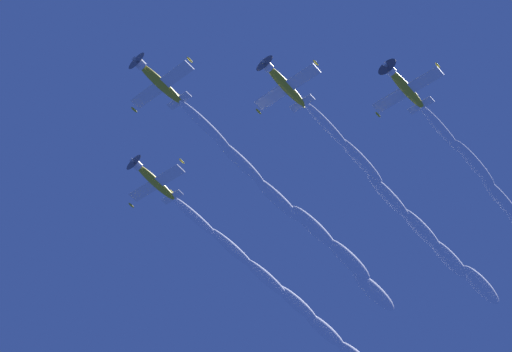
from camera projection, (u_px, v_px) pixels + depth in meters
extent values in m
ellipsoid|color=gold|center=(160.00, 83.00, 86.85)|extent=(4.24, 6.30, 1.28)
cylinder|color=white|center=(140.00, 64.00, 85.51)|extent=(1.45, 1.37, 1.20)
cone|color=white|center=(135.00, 60.00, 85.22)|extent=(0.82, 0.88, 0.57)
cylinder|color=#3F3F47|center=(136.00, 61.00, 85.29)|extent=(2.25, 1.33, 2.59)
cube|color=white|center=(162.00, 85.00, 86.80)|extent=(7.87, 5.21, 1.40)
ellipsoid|color=gold|center=(190.00, 60.00, 85.81)|extent=(0.67, 0.91, 0.29)
ellipsoid|color=gold|center=(134.00, 110.00, 87.80)|extent=(0.67, 0.91, 0.29)
cube|color=white|center=(179.00, 101.00, 88.18)|extent=(3.01, 2.21, 0.56)
cube|color=gold|center=(179.00, 99.00, 88.64)|extent=(0.76, 1.11, 1.12)
ellipsoid|color=#1E232D|center=(158.00, 80.00, 87.07)|extent=(1.40, 1.68, 0.76)
ellipsoid|color=gold|center=(285.00, 86.00, 89.02)|extent=(4.23, 6.29, 1.30)
cylinder|color=white|center=(267.00, 66.00, 87.80)|extent=(1.48, 1.33, 1.20)
cone|color=white|center=(264.00, 62.00, 87.54)|extent=(0.83, 0.87, 0.58)
cylinder|color=#3F3F47|center=(264.00, 63.00, 87.60)|extent=(2.32, 1.24, 2.61)
cube|color=white|center=(287.00, 87.00, 88.96)|extent=(7.86, 5.20, 1.49)
ellipsoid|color=gold|center=(316.00, 63.00, 88.02)|extent=(0.67, 0.91, 0.29)
ellipsoid|color=gold|center=(259.00, 111.00, 89.90)|extent=(0.67, 0.91, 0.29)
cube|color=white|center=(302.00, 103.00, 90.24)|extent=(3.00, 2.21, 0.59)
cube|color=gold|center=(302.00, 102.00, 90.70)|extent=(0.79, 1.07, 1.12)
ellipsoid|color=#1E232D|center=(283.00, 82.00, 89.26)|extent=(1.41, 1.67, 0.77)
ellipsoid|color=gold|center=(155.00, 182.00, 96.07)|extent=(4.24, 6.30, 1.36)
cylinder|color=white|center=(137.00, 165.00, 94.86)|extent=(1.50, 1.34, 1.24)
cone|color=white|center=(133.00, 161.00, 94.60)|extent=(0.84, 0.87, 0.59)
cylinder|color=#3F3F47|center=(134.00, 162.00, 94.66)|extent=(2.38, 1.26, 2.67)
cube|color=white|center=(156.00, 183.00, 96.00)|extent=(7.82, 5.18, 1.76)
ellipsoid|color=gold|center=(182.00, 161.00, 95.18)|extent=(0.67, 0.91, 0.30)
ellipsoid|color=gold|center=(131.00, 205.00, 96.83)|extent=(0.67, 0.91, 0.30)
cube|color=white|center=(172.00, 197.00, 97.27)|extent=(2.99, 2.20, 0.69)
cube|color=gold|center=(172.00, 196.00, 97.74)|extent=(0.82, 1.08, 1.12)
ellipsoid|color=#1E232D|center=(153.00, 179.00, 96.31)|extent=(1.42, 1.67, 0.80)
ellipsoid|color=gold|center=(406.00, 88.00, 88.56)|extent=(4.26, 6.31, 1.36)
cylinder|color=white|center=(390.00, 70.00, 87.19)|extent=(1.46, 1.38, 1.21)
cone|color=white|center=(386.00, 66.00, 86.90)|extent=(0.82, 0.89, 0.58)
cylinder|color=#3F3F47|center=(387.00, 67.00, 86.96)|extent=(2.26, 1.36, 2.61)
cube|color=white|center=(407.00, 90.00, 88.51)|extent=(7.86, 5.20, 1.52)
ellipsoid|color=gold|center=(438.00, 65.00, 87.55)|extent=(0.67, 0.91, 0.30)
ellipsoid|color=gold|center=(378.00, 115.00, 89.46)|extent=(0.67, 0.91, 0.30)
cube|color=white|center=(421.00, 105.00, 89.91)|extent=(3.01, 2.21, 0.60)
cube|color=gold|center=(420.00, 104.00, 90.36)|extent=(0.77, 1.12, 1.13)
ellipsoid|color=#1E232D|center=(403.00, 85.00, 88.77)|extent=(1.40, 1.69, 0.79)
ellipsoid|color=white|center=(205.00, 125.00, 89.65)|extent=(4.96, 7.73, 1.13)
ellipsoid|color=white|center=(241.00, 162.00, 92.32)|extent=(5.11, 7.81, 1.30)
ellipsoid|color=white|center=(278.00, 200.00, 95.33)|extent=(5.25, 7.90, 1.46)
ellipsoid|color=white|center=(314.00, 228.00, 97.87)|extent=(5.40, 7.98, 1.63)
ellipsoid|color=white|center=(349.00, 260.00, 100.48)|extent=(5.55, 8.06, 1.80)
ellipsoid|color=white|center=(374.00, 292.00, 103.85)|extent=(5.70, 8.15, 1.97)
ellipsoid|color=white|center=(327.00, 126.00, 91.86)|extent=(4.96, 7.73, 1.13)
ellipsoid|color=white|center=(361.00, 160.00, 94.67)|extent=(5.11, 7.81, 1.30)
ellipsoid|color=white|center=(389.00, 197.00, 97.22)|extent=(5.25, 7.90, 1.46)
ellipsoid|color=white|center=(421.00, 229.00, 100.30)|extent=(5.40, 7.98, 1.63)
ellipsoid|color=white|center=(449.00, 259.00, 103.09)|extent=(5.55, 8.06, 1.80)
ellipsoid|color=white|center=(481.00, 285.00, 105.37)|extent=(5.70, 8.15, 1.97)
ellipsoid|color=white|center=(195.00, 217.00, 99.03)|extent=(4.96, 7.73, 1.13)
ellipsoid|color=white|center=(232.00, 248.00, 101.88)|extent=(5.11, 7.81, 1.30)
ellipsoid|color=white|center=(266.00, 278.00, 104.31)|extent=(5.25, 7.90, 1.46)
ellipsoid|color=white|center=(297.00, 303.00, 107.26)|extent=(5.40, 7.98, 1.63)
ellipsoid|color=white|center=(325.00, 330.00, 110.08)|extent=(5.55, 8.06, 1.80)
ellipsoid|color=white|center=(441.00, 129.00, 91.57)|extent=(4.96, 7.73, 1.13)
ellipsoid|color=white|center=(475.00, 164.00, 94.10)|extent=(5.11, 7.81, 1.30)
ellipsoid|color=white|center=(502.00, 200.00, 96.84)|extent=(5.25, 7.90, 1.46)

